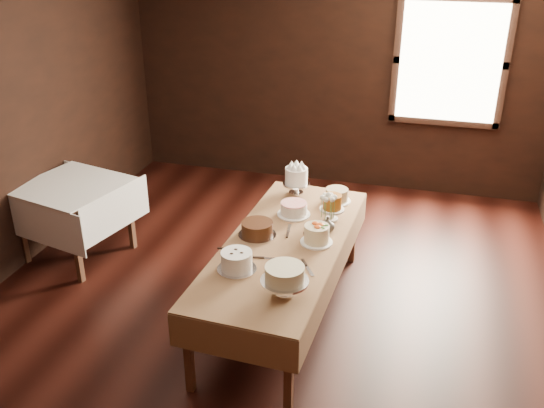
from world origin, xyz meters
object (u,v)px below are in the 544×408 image
at_px(cake_meringue, 296,182).
at_px(cake_cream, 285,282).
at_px(cake_swirl, 237,262).
at_px(cake_speckled, 337,196).
at_px(cake_flowers, 317,235).
at_px(cake_server_e, 238,251).
at_px(flower_vase, 327,224).
at_px(display_table, 285,248).
at_px(cake_chocolate, 257,229).
at_px(cake_caramel, 332,209).
at_px(cake_lattice, 294,210).
at_px(cake_server_a, 274,259).
at_px(cake_server_c, 289,228).
at_px(cake_server_b, 310,271).
at_px(side_table, 72,193).
at_px(cake_server_d, 323,231).

height_order(cake_meringue, cake_cream, cake_meringue).
height_order(cake_swirl, cake_cream, cake_cream).
relative_size(cake_speckled, cake_flowers, 0.92).
height_order(cake_swirl, cake_server_e, cake_swirl).
bearing_deg(flower_vase, cake_speckled, 92.48).
relative_size(display_table, cake_server_e, 9.75).
distance_m(display_table, cake_chocolate, 0.27).
bearing_deg(cake_caramel, display_table, -120.81).
xyz_separation_m(cake_lattice, cake_server_a, (0.03, -0.77, -0.05)).
distance_m(cake_flowers, flower_vase, 0.22).
bearing_deg(flower_vase, cake_server_c, -173.41).
height_order(cake_server_b, cake_server_c, same).
bearing_deg(cake_cream, cake_meringue, 100.72).
bearing_deg(flower_vase, display_table, -137.26).
xyz_separation_m(cake_swirl, flower_vase, (0.53, 0.77, -0.01)).
height_order(cake_caramel, cake_server_b, cake_caramel).
bearing_deg(cake_server_e, cake_flowers, 26.79).
distance_m(cake_meringue, cake_speckled, 0.41).
relative_size(side_table, cake_caramel, 4.43).
relative_size(cake_chocolate, cake_server_e, 1.51).
bearing_deg(cake_speckled, cake_server_a, -103.66).
bearing_deg(cake_caramel, side_table, -179.13).
bearing_deg(cake_server_c, cake_flowers, -130.47).
bearing_deg(cake_server_d, cake_lattice, 115.79).
bearing_deg(cake_server_a, cake_meringue, 85.78).
distance_m(cake_cream, cake_server_c, 0.98).
bearing_deg(cake_chocolate, cake_flowers, 1.49).
distance_m(cake_swirl, cake_server_e, 0.28).
relative_size(cake_caramel, cake_chocolate, 0.68).
bearing_deg(cake_server_a, cake_swirl, -144.92).
bearing_deg(cake_chocolate, cake_server_a, -54.27).
distance_m(cake_speckled, cake_cream, 1.59).
bearing_deg(cake_server_b, cake_lattice, 169.27).
xyz_separation_m(display_table, cake_server_b, (0.29, -0.38, 0.06)).
bearing_deg(cake_speckled, flower_vase, -87.52).
bearing_deg(cake_meringue, cake_server_b, -72.40).
height_order(cake_server_a, cake_server_e, same).
height_order(cake_cream, flower_vase, cake_cream).
relative_size(side_table, cake_meringue, 3.65).
xyz_separation_m(side_table, cake_server_c, (2.20, -0.22, 0.04)).
xyz_separation_m(side_table, cake_flowers, (2.47, -0.39, 0.11)).
distance_m(display_table, cake_lattice, 0.51).
height_order(cake_swirl, cake_server_a, cake_swirl).
bearing_deg(cake_speckled, cake_server_d, -90.63).
xyz_separation_m(side_table, cake_speckled, (2.49, 0.42, 0.09)).
relative_size(cake_lattice, cake_server_d, 1.34).
bearing_deg(cake_meringue, cake_lattice, -79.20).
xyz_separation_m(cake_cream, cake_server_c, (-0.21, 0.95, -0.10)).
relative_size(cake_server_b, flower_vase, 1.83).
xyz_separation_m(cake_server_d, cake_server_e, (-0.58, -0.49, 0.00)).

